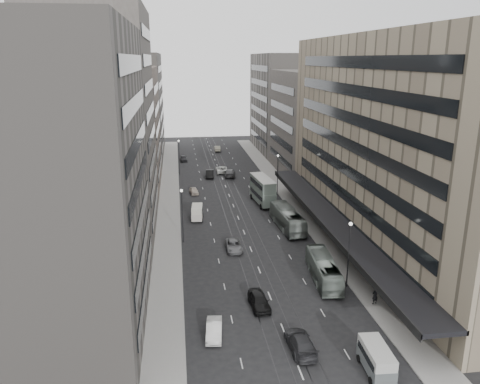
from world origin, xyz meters
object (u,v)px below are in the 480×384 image
bus_near (323,269)px  sedan_0 (259,301)px  vw_microbus (376,358)px  pedestrian (375,295)px  sedan_1 (214,330)px  double_decker (263,190)px  bus_far (287,219)px  panel_van (197,212)px  sedan_2 (234,246)px

bus_near → sedan_0: 10.58m
vw_microbus → pedestrian: bearing=70.0°
bus_near → pedestrian: 7.72m
vw_microbus → sedan_1: size_ratio=1.10×
double_decker → sedan_0: bearing=-107.0°
sedan_0 → bus_near: bearing=27.7°
sedan_0 → sedan_1: (-5.43, -4.91, -0.10)m
double_decker → sedan_1: size_ratio=2.18×
bus_near → vw_microbus: 17.86m
double_decker → vw_microbus: bearing=-95.1°
bus_far → sedan_0: 25.77m
bus_near → bus_far: bearing=-84.5°
bus_far → double_decker: (-1.56, 13.86, 1.07)m
bus_far → pedestrian: 25.74m
bus_near → pedestrian: (3.87, -6.68, -0.34)m
vw_microbus → sedan_1: 15.62m
double_decker → panel_van: 14.99m
pedestrian → panel_van: bearing=-78.2°
sedan_2 → pedestrian: bearing=-51.4°
double_decker → pedestrian: (5.58, -39.29, -1.57)m
vw_microbus → sedan_0: vw_microbus is taller
double_decker → sedan_0: 38.78m
vw_microbus → sedan_2: 30.24m
double_decker → panel_van: double_decker is taller
bus_far → sedan_0: (-8.91, -24.16, -0.86)m
sedan_1 → bus_near: bearing=41.7°
panel_van → sedan_2: size_ratio=0.83×
sedan_2 → pedestrian: size_ratio=2.39×
sedan_0 → vw_microbus: bearing=-59.6°
panel_van → sedan_1: size_ratio=0.94×
panel_van → sedan_0: (5.43, -30.34, -0.55)m
sedan_2 → sedan_0: bearing=-86.4°
panel_van → sedan_0: size_ratio=0.85×
double_decker → sedan_2: 23.19m
double_decker → vw_microbus: size_ratio=1.99×
bus_far → sedan_2: bus_far is taller
bus_far → panel_van: bus_far is taller
panel_van → sedan_2: panel_van is taller
bus_far → bus_near: bearing=87.1°
double_decker → pedestrian: size_ratio=4.62×
double_decker → sedan_1: double_decker is taller
bus_far → sedan_1: size_ratio=2.76×
double_decker → vw_microbus: double_decker is taller
bus_near → vw_microbus: bearing=92.4°
sedan_0 → sedan_2: size_ratio=0.98×
bus_far → panel_van: bearing=-26.7°
panel_van → sedan_1: 35.26m
double_decker → sedan_2: double_decker is taller
vw_microbus → sedan_2: (-9.06, 28.85, -0.73)m
double_decker → panel_van: (-12.79, -7.69, -1.37)m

